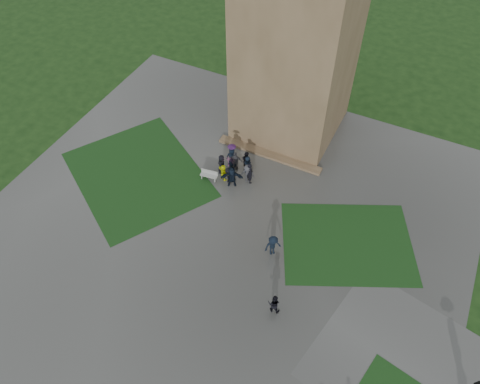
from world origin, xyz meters
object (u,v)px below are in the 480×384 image
at_px(bench, 209,175).
at_px(pedestrian_mid, 273,246).
at_px(pedestrian_near, 274,304).
at_px(tower, 299,31).

distance_m(bench, pedestrian_mid, 8.46).
xyz_separation_m(pedestrian_mid, pedestrian_near, (1.79, -3.90, -0.08)).
bearing_deg(pedestrian_near, bench, -50.97).
bearing_deg(bench, tower, 61.73).
xyz_separation_m(tower, pedestrian_near, (5.89, -17.02, -8.17)).
distance_m(tower, pedestrian_mid, 15.95).
relative_size(tower, pedestrian_mid, 10.11).
height_order(bench, pedestrian_mid, pedestrian_mid).
distance_m(tower, bench, 12.74).
bearing_deg(bench, pedestrian_near, -50.35).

